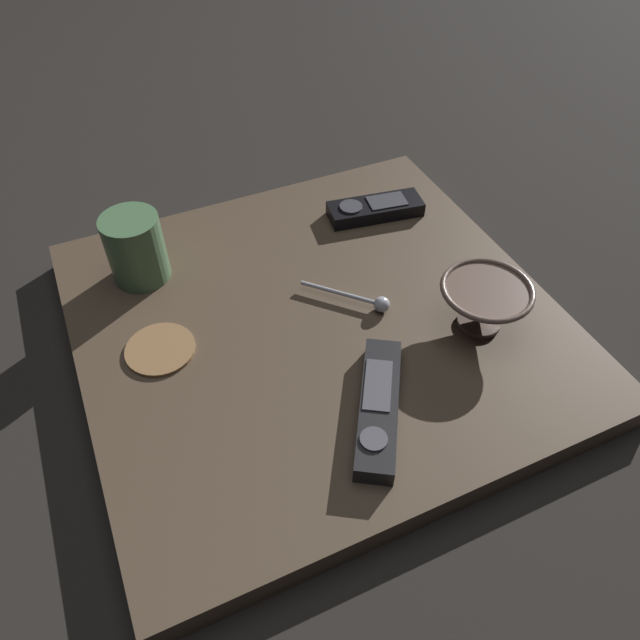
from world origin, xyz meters
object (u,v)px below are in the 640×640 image
at_px(cereal_bowl, 484,304).
at_px(teaspoon, 370,301).
at_px(drink_coaster, 160,349).
at_px(tv_remote_far, 376,408).
at_px(coffee_mug, 136,248).
at_px(tv_remote_near, 375,209).

bearing_deg(cereal_bowl, teaspoon, 143.38).
distance_m(cereal_bowl, teaspoon, 0.15).
bearing_deg(cereal_bowl, drink_coaster, 162.12).
height_order(cereal_bowl, drink_coaster, cereal_bowl).
distance_m(tv_remote_far, drink_coaster, 0.30).
relative_size(teaspoon, tv_remote_far, 0.54).
relative_size(coffee_mug, tv_remote_near, 0.64).
bearing_deg(tv_remote_near, cereal_bowl, -87.30).
relative_size(cereal_bowl, coffee_mug, 1.20).
xyz_separation_m(cereal_bowl, tv_remote_far, (-0.20, -0.07, -0.03)).
bearing_deg(teaspoon, cereal_bowl, -36.62).
bearing_deg(tv_remote_near, tv_remote_far, -117.84).
height_order(coffee_mug, drink_coaster, coffee_mug).
bearing_deg(teaspoon, coffee_mug, 144.22).
xyz_separation_m(tv_remote_near, tv_remote_far, (-0.19, -0.36, 0.00)).
height_order(teaspoon, tv_remote_near, tv_remote_near).
bearing_deg(cereal_bowl, coffee_mug, 143.96).
bearing_deg(coffee_mug, teaspoon, -35.78).
relative_size(tv_remote_near, drink_coaster, 1.75).
xyz_separation_m(teaspoon, tv_remote_near, (0.11, 0.19, 0.00)).
height_order(coffee_mug, teaspoon, coffee_mug).
xyz_separation_m(tv_remote_far, drink_coaster, (-0.21, 0.21, -0.01)).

